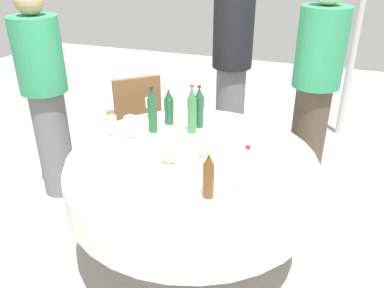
% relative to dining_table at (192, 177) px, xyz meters
% --- Properties ---
extents(ground_plane, '(10.00, 10.00, 0.00)m').
position_rel_dining_table_xyz_m(ground_plane, '(0.00, 0.00, -0.59)').
color(ground_plane, gray).
extents(dining_table, '(1.48, 1.48, 0.74)m').
position_rel_dining_table_xyz_m(dining_table, '(0.00, 0.00, 0.00)').
color(dining_table, white).
rests_on(dining_table, ground_plane).
extents(bottle_dark_green_north, '(0.06, 0.06, 0.26)m').
position_rel_dining_table_xyz_m(bottle_dark_green_north, '(0.30, -0.38, 0.27)').
color(bottle_dark_green_north, '#194728').
rests_on(bottle_dark_green_north, dining_table).
extents(bottle_dark_green_front, '(0.06, 0.06, 0.31)m').
position_rel_dining_table_xyz_m(bottle_dark_green_front, '(0.35, -0.22, 0.29)').
color(bottle_dark_green_front, '#194728').
rests_on(bottle_dark_green_front, dining_table).
extents(bottle_dark_green_right, '(0.06, 0.06, 0.29)m').
position_rel_dining_table_xyz_m(bottle_dark_green_right, '(0.10, -0.40, 0.28)').
color(bottle_dark_green_right, '#194728').
rests_on(bottle_dark_green_right, dining_table).
extents(bottle_green_mid, '(0.06, 0.06, 0.32)m').
position_rel_dining_table_xyz_m(bottle_green_mid, '(0.11, -0.30, 0.30)').
color(bottle_green_mid, '#2D6B38').
rests_on(bottle_green_mid, dining_table).
extents(bottle_clear_outer, '(0.06, 0.06, 0.26)m').
position_rel_dining_table_xyz_m(bottle_clear_outer, '(-0.38, 0.27, 0.26)').
color(bottle_clear_outer, silver).
rests_on(bottle_clear_outer, dining_table).
extents(bottle_brown_west, '(0.06, 0.06, 0.25)m').
position_rel_dining_table_xyz_m(bottle_brown_west, '(-0.22, 0.36, 0.26)').
color(bottle_brown_west, '#593314').
rests_on(bottle_brown_west, dining_table).
extents(wine_glass_mid, '(0.08, 0.08, 0.16)m').
position_rel_dining_table_xyz_m(wine_glass_mid, '(0.43, -0.07, 0.26)').
color(wine_glass_mid, white).
rests_on(wine_glass_mid, dining_table).
extents(wine_glass_outer, '(0.07, 0.07, 0.15)m').
position_rel_dining_table_xyz_m(wine_glass_outer, '(0.46, -0.42, 0.26)').
color(wine_glass_outer, white).
rests_on(wine_glass_outer, dining_table).
extents(wine_glass_west, '(0.06, 0.06, 0.14)m').
position_rel_dining_table_xyz_m(wine_glass_west, '(0.56, -0.06, 0.24)').
color(wine_glass_west, white).
rests_on(wine_glass_west, dining_table).
extents(wine_glass_far, '(0.07, 0.07, 0.14)m').
position_rel_dining_table_xyz_m(wine_glass_far, '(-0.07, -0.00, 0.24)').
color(wine_glass_far, white).
rests_on(wine_glass_far, dining_table).
extents(plate_south, '(0.24, 0.24, 0.02)m').
position_rel_dining_table_xyz_m(plate_south, '(-0.29, -0.15, 0.15)').
color(plate_south, white).
rests_on(plate_south, dining_table).
extents(plate_rear, '(0.21, 0.21, 0.02)m').
position_rel_dining_table_xyz_m(plate_rear, '(-0.21, 0.12, 0.15)').
color(plate_rear, white).
rests_on(plate_rear, dining_table).
extents(plate_left, '(0.20, 0.20, 0.04)m').
position_rel_dining_table_xyz_m(plate_left, '(0.09, 0.13, 0.16)').
color(plate_left, white).
rests_on(plate_left, dining_table).
extents(spoon_front, '(0.10, 0.17, 0.00)m').
position_rel_dining_table_xyz_m(spoon_front, '(0.06, -0.13, 0.15)').
color(spoon_front, silver).
rests_on(spoon_front, dining_table).
extents(fork_right, '(0.08, 0.17, 0.00)m').
position_rel_dining_table_xyz_m(fork_right, '(0.29, 0.34, 0.15)').
color(fork_right, silver).
rests_on(fork_right, dining_table).
extents(person_north, '(0.34, 0.34, 1.61)m').
position_rel_dining_table_xyz_m(person_north, '(1.29, -0.34, 0.25)').
color(person_north, slate).
rests_on(person_north, ground_plane).
extents(person_front, '(0.34, 0.34, 1.69)m').
position_rel_dining_table_xyz_m(person_front, '(-0.59, -0.99, 0.29)').
color(person_front, '#4C3F33').
rests_on(person_front, ground_plane).
extents(person_right, '(0.34, 0.34, 1.68)m').
position_rel_dining_table_xyz_m(person_right, '(0.13, -1.37, 0.29)').
color(person_right, slate).
rests_on(person_right, ground_plane).
extents(chair_west, '(0.57, 0.57, 0.87)m').
position_rel_dining_table_xyz_m(chair_west, '(0.87, -0.94, -0.08)').
color(chair_west, brown).
rests_on(chair_west, ground_plane).
extents(tent_pole_main, '(0.07, 0.07, 2.51)m').
position_rel_dining_table_xyz_m(tent_pole_main, '(-0.86, -2.31, 0.66)').
color(tent_pole_main, '#B2B5B7').
rests_on(tent_pole_main, ground_plane).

